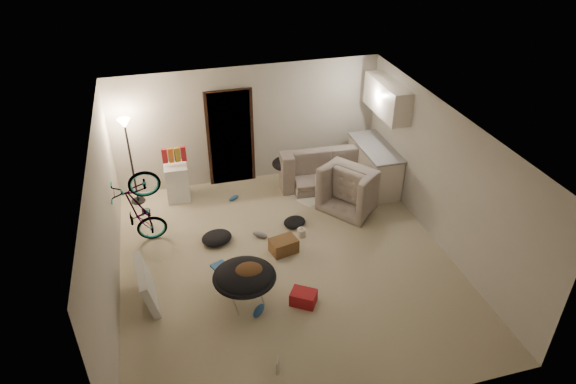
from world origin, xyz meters
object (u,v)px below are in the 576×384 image
object	(u,v)px
mini_fridge	(177,182)
juicer	(301,232)
drink_case_b	(303,298)
kitchen_counter	(374,167)
drink_case_a	(284,246)
floor_lamp	(128,143)
bicycle	(143,225)
saucer_chair	(245,281)
sofa	(328,167)
tv_box	(147,285)
armchair	(356,189)

from	to	relation	value
mini_fridge	juicer	world-z (taller)	mini_fridge
drink_case_b	kitchen_counter	bearing A→B (deg)	84.24
kitchen_counter	drink_case_a	world-z (taller)	kitchen_counter
floor_lamp	bicycle	size ratio (longest dim) A/B	1.15
drink_case_a	saucer_chair	bearing A→B (deg)	-143.11
bicycle	drink_case_a	distance (m)	2.50
kitchen_counter	saucer_chair	xyz separation A→B (m)	(-3.29, -2.73, -0.03)
kitchen_counter	bicycle	size ratio (longest dim) A/B	0.96
juicer	drink_case_a	bearing A→B (deg)	-141.24
bicycle	mini_fridge	size ratio (longest dim) A/B	2.06
floor_lamp	kitchen_counter	distance (m)	4.95
mini_fridge	drink_case_b	size ratio (longest dim) A/B	2.00
sofa	tv_box	world-z (taller)	sofa
saucer_chair	tv_box	world-z (taller)	saucer_chair
floor_lamp	drink_case_b	bearing A→B (deg)	-56.71
kitchen_counter	armchair	size ratio (longest dim) A/B	1.42
kitchen_counter	tv_box	world-z (taller)	kitchen_counter
tv_box	juicer	world-z (taller)	tv_box
floor_lamp	drink_case_a	size ratio (longest dim) A/B	3.99
drink_case_b	sofa	bearing A→B (deg)	98.56
saucer_chair	sofa	bearing A→B (deg)	52.47
floor_lamp	kitchen_counter	size ratio (longest dim) A/B	1.21
bicycle	saucer_chair	bearing A→B (deg)	-144.23
bicycle	saucer_chair	world-z (taller)	bicycle
kitchen_counter	drink_case_b	distance (m)	3.88
kitchen_counter	drink_case_a	xyz separation A→B (m)	(-2.40, -1.69, -0.31)
bicycle	juicer	world-z (taller)	bicycle
kitchen_counter	armchair	bearing A→B (deg)	-136.68
sofa	mini_fridge	world-z (taller)	mini_fridge
kitchen_counter	saucer_chair	distance (m)	4.27
armchair	saucer_chair	xyz separation A→B (m)	(-2.67, -2.15, 0.06)
armchair	drink_case_a	distance (m)	2.12
mini_fridge	tv_box	bearing A→B (deg)	-102.52
tv_box	juicer	distance (m)	2.92
armchair	bicycle	xyz separation A→B (m)	(-4.12, -0.24, 0.07)
mini_fridge	kitchen_counter	bearing A→B (deg)	-6.31
drink_case_b	armchair	bearing A→B (deg)	86.35
sofa	tv_box	distance (m)	4.76
kitchen_counter	bicycle	bearing A→B (deg)	-170.17
juicer	armchair	bearing A→B (deg)	29.41
bicycle	armchair	bearing A→B (deg)	-88.01
armchair	mini_fridge	size ratio (longest dim) A/B	1.39
armchair	drink_case_b	bearing A→B (deg)	105.89
bicycle	floor_lamp	bearing A→B (deg)	2.53
sofa	bicycle	xyz separation A→B (m)	(-3.89, -1.27, 0.10)
armchair	saucer_chair	distance (m)	3.43
kitchen_counter	drink_case_a	bearing A→B (deg)	-144.89
armchair	tv_box	world-z (taller)	armchair
floor_lamp	drink_case_b	xyz separation A→B (m)	(2.40, -3.65, -1.20)
floor_lamp	bicycle	distance (m)	1.72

